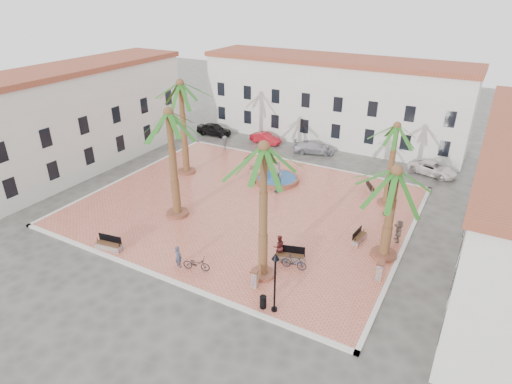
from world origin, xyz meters
TOP-DOWN VIEW (x-y plane):
  - ground at (0.00, 0.00)m, footprint 120.00×120.00m
  - plaza at (0.00, 0.00)m, footprint 26.00×22.00m
  - kerb_n at (0.00, 11.00)m, footprint 26.30×0.30m
  - kerb_s at (0.00, -11.00)m, footprint 26.30×0.30m
  - kerb_e at (13.00, 0.00)m, footprint 0.30×22.30m
  - kerb_w at (-13.00, 0.00)m, footprint 0.30×22.30m
  - building_north at (-0.00, 19.99)m, footprint 30.40×7.40m
  - building_west at (-19.00, 0.00)m, footprint 6.40×24.40m
  - fountain at (0.18, 5.54)m, footprint 4.08×4.08m
  - palm_nw at (-8.52, 3.08)m, footprint 5.53×5.53m
  - palm_sw at (-3.95, -4.10)m, footprint 5.73×5.73m
  - palm_s at (5.82, -7.76)m, footprint 5.07×5.07m
  - palm_e at (12.02, -1.81)m, footprint 5.75×5.75m
  - palm_ne at (10.22, 6.04)m, footprint 4.62×4.62m
  - bench_s at (-5.00, -10.38)m, footprint 2.01×0.90m
  - bench_se at (6.69, -5.47)m, footprint 2.08×1.16m
  - bench_e at (9.99, -0.83)m, footprint 0.69×1.73m
  - bench_ne at (8.45, 7.67)m, footprint 1.34×1.77m
  - lamppost_s at (7.94, -10.30)m, footprint 0.43×0.43m
  - lamppost_e at (10.68, 4.03)m, footprint 0.44×0.44m
  - bollard_se at (5.96, -9.06)m, footprint 0.50×0.50m
  - bollard_n at (-1.64, 7.00)m, footprint 0.57×0.57m
  - bollard_e at (12.40, -4.63)m, footprint 0.50×0.50m
  - litter_bin at (7.27, -10.40)m, footprint 0.40×0.40m
  - cyclist_a at (0.55, -9.61)m, footprint 0.64×0.49m
  - bicycle_a at (1.79, -9.34)m, footprint 1.92×1.10m
  - cyclist_b at (5.82, -5.48)m, footprint 1.06×1.02m
  - bicycle_b at (7.25, -6.15)m, footprint 1.78×0.69m
  - pedestrian_fountain_a at (-1.69, 4.15)m, footprint 1.03×0.76m
  - pedestrian_fountain_b at (1.22, 3.45)m, footprint 1.18×0.84m
  - pedestrian_north at (-8.68, 10.25)m, footprint 0.95×1.19m
  - pedestrian_east at (12.40, 0.56)m, footprint 0.99×1.64m
  - car_black at (-12.90, 14.29)m, footprint 4.41×1.98m
  - car_red at (-5.98, 14.76)m, footprint 3.81×1.61m
  - car_silver at (0.16, 14.54)m, footprint 4.82×3.18m
  - car_white at (12.62, 14.69)m, footprint 4.95×3.27m

SIDE VIEW (x-z plane):
  - ground at x=0.00m, z-range 0.00..0.00m
  - plaza at x=0.00m, z-range 0.00..0.15m
  - kerb_n at x=0.00m, z-range 0.00..0.16m
  - kerb_s at x=0.00m, z-range 0.00..0.16m
  - kerb_e at x=13.00m, z-range 0.00..0.16m
  - kerb_w at x=-13.00m, z-range 0.00..0.16m
  - bench_e at x=9.99m, z-range -0.04..0.84m
  - bench_ne at x=8.45m, z-range -0.05..0.87m
  - fountain at x=0.18m, z-range -0.62..1.49m
  - bench_s at x=-5.00m, z-range -0.07..0.95m
  - bench_se at x=6.69m, z-range -0.08..0.97m
  - litter_bin at x=7.27m, z-range 0.15..0.93m
  - car_red at x=-5.98m, z-range 0.00..1.22m
  - bicycle_a at x=1.79m, z-range 0.15..1.11m
  - car_white at x=12.62m, z-range 0.00..1.26m
  - car_silver at x=0.16m, z-range 0.00..1.30m
  - bicycle_b at x=7.25m, z-range 0.15..1.19m
  - car_black at x=-12.90m, z-range 0.00..1.47m
  - bollard_se at x=5.96m, z-range 0.17..1.43m
  - bollard_e at x=12.40m, z-range 0.17..1.47m
  - bollard_n at x=-1.64m, z-range 0.18..1.62m
  - cyclist_a at x=0.55m, z-range 0.15..1.73m
  - pedestrian_north at x=-8.68m, z-range 0.15..1.76m
  - pedestrian_east at x=12.40m, z-range 0.15..1.83m
  - cyclist_b at x=5.82m, z-range 0.15..1.87m
  - pedestrian_fountain_b at x=1.22m, z-range 0.15..2.01m
  - pedestrian_fountain_a at x=-1.69m, z-range 0.15..2.06m
  - lamppost_s at x=7.94m, z-range 0.85..4.77m
  - lamppost_e at x=10.68m, z-range 0.87..4.94m
  - building_north at x=0.00m, z-range 0.02..9.52m
  - building_west at x=-19.00m, z-range 0.02..10.02m
  - palm_e at x=12.02m, z-range 2.25..8.99m
  - palm_ne at x=10.22m, z-range 2.64..9.79m
  - palm_sw at x=-3.95m, z-range 3.22..12.05m
  - palm_nw at x=-8.52m, z-range 3.39..12.52m
  - palm_s at x=5.82m, z-range 3.44..12.53m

